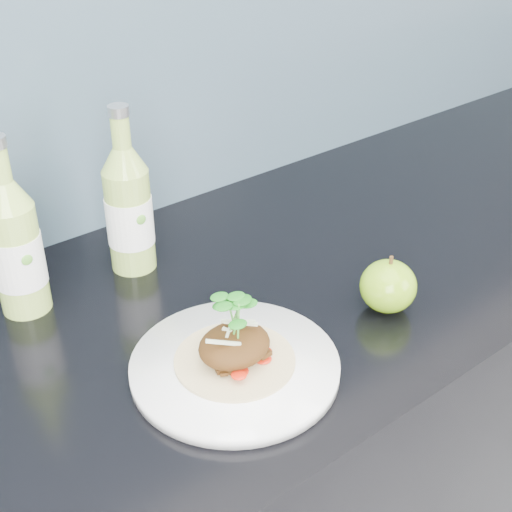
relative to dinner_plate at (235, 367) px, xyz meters
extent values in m
cube|color=#6A8FA7|center=(0.01, 0.42, 0.34)|extent=(4.00, 0.02, 0.70)
cylinder|color=white|center=(0.00, 0.00, 0.00)|extent=(0.27, 0.27, 0.02)
cylinder|color=tan|center=(0.00, 0.00, 0.01)|extent=(0.14, 0.14, 0.00)
ellipsoid|color=#492A0D|center=(0.00, 0.00, 0.03)|extent=(0.09, 0.07, 0.04)
ellipsoid|color=#569310|center=(0.23, -0.02, 0.03)|extent=(0.09, 0.09, 0.07)
cylinder|color=#472D14|center=(0.23, -0.02, 0.06)|extent=(0.01, 0.00, 0.01)
cylinder|color=#9BBE4F|center=(-0.14, 0.28, 0.07)|extent=(0.08, 0.08, 0.15)
cone|color=#9BBE4F|center=(-0.14, 0.28, 0.16)|extent=(0.06, 0.06, 0.03)
cylinder|color=white|center=(-0.14, 0.28, 0.07)|extent=(0.08, 0.08, 0.07)
ellipsoid|color=#59A533|center=(-0.14, 0.24, 0.08)|extent=(0.01, 0.00, 0.01)
cylinder|color=#90B24A|center=(0.03, 0.28, 0.07)|extent=(0.08, 0.08, 0.15)
cone|color=#90B24A|center=(0.03, 0.28, 0.16)|extent=(0.06, 0.06, 0.03)
cylinder|color=#90B24A|center=(0.03, 0.28, 0.20)|extent=(0.03, 0.03, 0.04)
cylinder|color=silver|center=(0.03, 0.28, 0.23)|extent=(0.03, 0.03, 0.01)
cylinder|color=white|center=(0.03, 0.28, 0.07)|extent=(0.09, 0.09, 0.07)
ellipsoid|color=#59A533|center=(0.03, 0.24, 0.08)|extent=(0.01, 0.00, 0.01)
camera|label=1|loc=(-0.38, -0.51, 0.54)|focal=50.00mm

